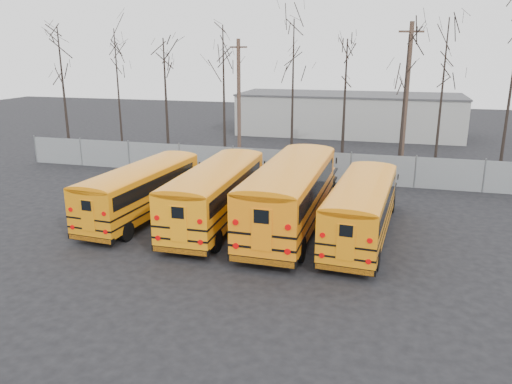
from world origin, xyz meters
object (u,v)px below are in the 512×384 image
(bus_a, at_px, (143,187))
(utility_pole_left, at_px, (239,99))
(bus_b, at_px, (217,189))
(bus_c, at_px, (292,189))
(bus_d, at_px, (362,204))
(utility_pole_right, at_px, (406,94))

(bus_a, bearing_deg, utility_pole_left, 92.36)
(bus_a, relative_size, utility_pole_left, 1.11)
(bus_b, distance_m, bus_c, 3.69)
(utility_pole_left, bearing_deg, bus_c, -39.93)
(bus_c, bearing_deg, utility_pole_left, 116.96)
(bus_b, relative_size, bus_d, 1.06)
(bus_b, height_order, utility_pole_right, utility_pole_right)
(bus_d, bearing_deg, bus_a, -177.10)
(bus_d, distance_m, utility_pole_left, 18.70)
(utility_pole_right, bearing_deg, utility_pole_left, 162.17)
(bus_c, bearing_deg, bus_d, -8.59)
(utility_pole_left, bearing_deg, bus_a, -68.03)
(utility_pole_right, bearing_deg, bus_c, -130.74)
(bus_c, relative_size, bus_d, 1.17)
(bus_c, relative_size, utility_pole_right, 1.17)
(bus_c, distance_m, utility_pole_left, 16.47)
(bus_a, bearing_deg, utility_pole_right, 55.21)
(bus_b, relative_size, bus_c, 0.90)
(bus_a, xyz_separation_m, bus_d, (11.05, -0.18, 0.02))
(bus_a, height_order, bus_c, bus_c)
(utility_pole_left, bearing_deg, bus_b, -52.91)
(bus_b, height_order, bus_c, bus_c)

